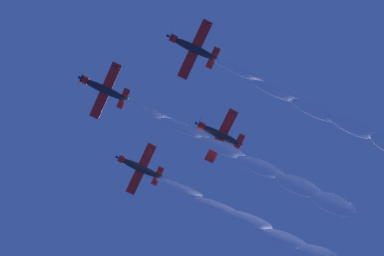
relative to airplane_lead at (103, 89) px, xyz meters
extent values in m
ellipsoid|color=#232328|center=(0.08, -0.26, -0.03)|extent=(3.36, 7.39, 1.97)
cylinder|color=red|center=(-0.89, 2.94, 0.29)|extent=(1.58, 1.34, 1.42)
cone|color=#194CB2|center=(-1.10, 3.63, 0.36)|extent=(0.83, 0.92, 0.70)
cylinder|color=#3F3F47|center=(-1.05, 3.47, 0.34)|extent=(2.88, 0.87, 2.92)
cube|color=red|center=(0.17, -0.45, -0.23)|extent=(9.23, 4.16, 1.83)
ellipsoid|color=#232328|center=(-4.16, -1.68, -0.98)|extent=(0.57, 1.04, 0.40)
ellipsoid|color=#232328|center=(4.49, 0.79, 0.51)|extent=(0.57, 1.04, 0.40)
cube|color=red|center=(1.00, -3.33, -0.29)|extent=(3.43, 1.91, 0.75)
cube|color=#232328|center=(0.95, -3.48, 0.25)|extent=(0.68, 1.26, 1.33)
ellipsoid|color=#1E232D|center=(-0.07, -0.01, 0.45)|extent=(1.32, 1.84, 0.98)
ellipsoid|color=#232328|center=(-8.65, -12.99, -1.13)|extent=(3.37, 7.38, 1.85)
cylinder|color=red|center=(-9.62, -9.78, -0.86)|extent=(1.57, 1.32, 1.40)
cone|color=#194CB2|center=(-9.83, -9.10, -0.80)|extent=(0.83, 0.92, 0.69)
cylinder|color=#3F3F47|center=(-9.78, -9.26, -0.81)|extent=(2.87, 0.84, 2.92)
cube|color=red|center=(-8.56, -13.18, -1.32)|extent=(9.24, 4.16, 1.78)
ellipsoid|color=#232328|center=(-12.88, -14.43, -2.06)|extent=(0.57, 1.04, 0.38)
ellipsoid|color=#232328|center=(-4.24, -11.93, -0.59)|extent=(0.57, 1.04, 0.38)
cube|color=red|center=(-7.72, -16.07, -1.33)|extent=(3.43, 1.91, 0.73)
cube|color=#232328|center=(-7.77, -16.20, -0.79)|extent=(0.68, 1.24, 1.32)
ellipsoid|color=#1E232D|center=(-8.80, -12.73, -0.65)|extent=(1.32, 1.83, 0.95)
ellipsoid|color=#232328|center=(13.03, -7.25, 0.85)|extent=(3.36, 7.39, 1.88)
cylinder|color=red|center=(12.06, -4.04, 1.15)|extent=(1.55, 1.34, 1.38)
cone|color=#194CB2|center=(11.85, -3.35, 1.21)|extent=(0.82, 0.93, 0.68)
cylinder|color=#3F3F47|center=(11.90, -3.51, 1.20)|extent=(2.80, 0.89, 2.85)
cube|color=red|center=(13.12, -7.43, 0.65)|extent=(9.28, 4.17, 1.49)
ellipsoid|color=#232328|center=(8.77, -8.70, 0.07)|extent=(0.57, 1.04, 0.38)
ellipsoid|color=#232328|center=(17.46, -6.17, 1.24)|extent=(0.57, 1.04, 0.38)
cube|color=red|center=(13.96, -10.32, 0.63)|extent=(3.45, 1.92, 0.62)
cube|color=#232328|center=(13.93, -10.45, 1.17)|extent=(0.65, 1.26, 1.33)
ellipsoid|color=#1E232D|center=(12.89, -6.98, 1.34)|extent=(1.30, 1.85, 0.94)
ellipsoid|color=#232328|center=(4.69, -19.27, -0.61)|extent=(3.33, 7.41, 2.03)
cylinder|color=red|center=(3.71, -16.07, -0.23)|extent=(1.53, 1.37, 1.38)
cone|color=#194CB2|center=(3.51, -15.39, -0.15)|extent=(0.81, 0.94, 0.69)
cylinder|color=#3F3F47|center=(3.55, -15.55, -0.17)|extent=(2.78, 0.96, 2.80)
cube|color=red|center=(4.76, -19.45, -0.82)|extent=(9.30, 4.18, 1.34)
ellipsoid|color=#232328|center=(0.41, -20.72, -1.31)|extent=(0.57, 1.05, 0.40)
ellipsoid|color=#232328|center=(9.11, -18.19, -0.33)|extent=(0.57, 1.05, 0.40)
cube|color=red|center=(5.61, -22.33, -0.92)|extent=(3.45, 1.92, 0.58)
cube|color=#232328|center=(5.59, -22.48, -0.38)|extent=(0.63, 1.29, 1.35)
ellipsoid|color=#1E232D|center=(4.56, -19.02, -0.12)|extent=(1.29, 1.86, 0.97)
ellipsoid|color=white|center=(2.26, -7.54, -0.88)|extent=(3.67, 8.68, 2.18)
ellipsoid|color=white|center=(3.98, -13.58, -1.76)|extent=(4.04, 8.83, 2.54)
ellipsoid|color=white|center=(6.16, -19.75, -2.30)|extent=(4.40, 8.97, 2.91)
ellipsoid|color=white|center=(8.10, -26.20, -3.23)|extent=(4.77, 9.12, 3.27)
ellipsoid|color=white|center=(10.05, -32.65, -4.02)|extent=(5.13, 9.27, 3.64)
ellipsoid|color=white|center=(12.14, -38.65, -4.53)|extent=(5.49, 9.42, 4.00)
ellipsoid|color=white|center=(-6.44, -20.29, -1.99)|extent=(3.67, 8.68, 2.18)
ellipsoid|color=white|center=(-4.31, -26.23, -2.60)|extent=(4.04, 8.83, 2.54)
ellipsoid|color=white|center=(-2.43, -32.57, -3.46)|extent=(4.40, 8.97, 2.91)
ellipsoid|color=white|center=(-1.00, -38.72, -4.11)|extent=(4.77, 9.12, 3.27)
ellipsoid|color=white|center=(15.23, -14.24, 0.13)|extent=(3.67, 8.68, 2.18)
ellipsoid|color=white|center=(17.32, -20.82, -0.88)|extent=(4.04, 8.83, 2.54)
ellipsoid|color=white|center=(18.79, -26.75, -1.37)|extent=(4.40, 8.97, 2.91)
ellipsoid|color=white|center=(20.99, -33.04, -2.28)|extent=(4.77, 9.12, 3.27)
ellipsoid|color=white|center=(22.66, -39.40, -3.12)|extent=(5.13, 9.27, 3.64)
camera|label=1|loc=(-26.37, -10.08, -81.91)|focal=51.33mm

